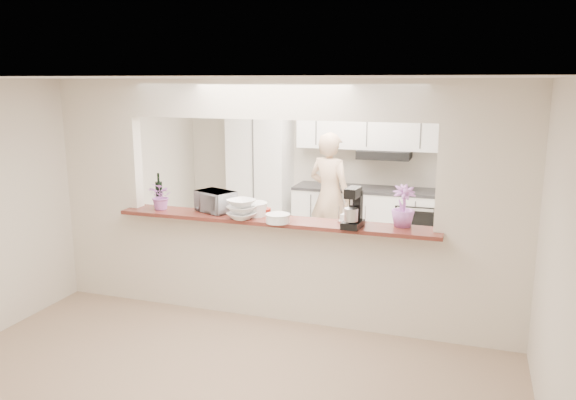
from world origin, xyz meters
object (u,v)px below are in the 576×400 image
at_px(stand_mixer, 353,209).
at_px(person, 330,197).
at_px(toaster_oven, 215,201).
at_px(refrigerator, 481,202).

distance_m(stand_mixer, person, 2.46).
bearing_deg(stand_mixer, toaster_oven, 173.14).
height_order(toaster_oven, person, person).
xyz_separation_m(refrigerator, person, (-2.01, -0.50, 0.04)).
distance_m(toaster_oven, person, 2.25).
bearing_deg(toaster_oven, stand_mixer, 16.94).
bearing_deg(toaster_oven, person, 94.33).
bearing_deg(refrigerator, person, -166.07).
xyz_separation_m(refrigerator, toaster_oven, (-2.75, -2.60, 0.35)).
distance_m(refrigerator, stand_mixer, 3.06).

